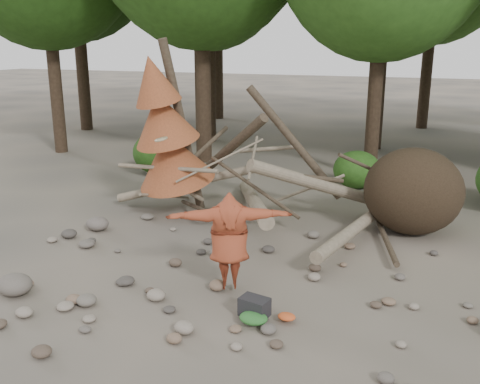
% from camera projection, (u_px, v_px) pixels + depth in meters
% --- Properties ---
extents(ground, '(120.00, 120.00, 0.00)m').
position_uv_depth(ground, '(236.00, 294.00, 9.33)').
color(ground, '#514C44').
rests_on(ground, ground).
extents(deadfall_pile, '(8.55, 5.24, 3.30)m').
position_uv_depth(deadfall_pile, '(386.00, 191.00, 12.17)').
color(deadfall_pile, '#332619').
rests_on(deadfall_pile, ground).
extents(dead_conifer, '(2.06, 2.16, 4.35)m').
position_uv_depth(dead_conifer, '(167.00, 133.00, 12.86)').
color(dead_conifer, '#4C3F30').
rests_on(dead_conifer, ground).
extents(bush_left, '(1.80, 1.80, 1.44)m').
position_uv_depth(bush_left, '(161.00, 153.00, 17.50)').
color(bush_left, '#234C14').
rests_on(bush_left, ground).
extents(bush_mid, '(1.40, 1.40, 1.12)m').
position_uv_depth(bush_mid, '(357.00, 170.00, 15.90)').
color(bush_mid, '#2E601B').
rests_on(bush_mid, ground).
extents(frisbee_thrower, '(2.84, 1.46, 2.48)m').
position_uv_depth(frisbee_thrower, '(229.00, 240.00, 9.18)').
color(frisbee_thrower, brown).
rests_on(frisbee_thrower, ground).
extents(backpack, '(0.50, 0.38, 0.30)m').
position_uv_depth(backpack, '(254.00, 310.00, 8.45)').
color(backpack, black).
rests_on(backpack, ground).
extents(cloth_green, '(0.45, 0.37, 0.17)m').
position_uv_depth(cloth_green, '(253.00, 321.00, 8.26)').
color(cloth_green, '#296327').
rests_on(cloth_green, ground).
extents(cloth_orange, '(0.28, 0.23, 0.10)m').
position_uv_depth(cloth_orange, '(287.00, 319.00, 8.36)').
color(cloth_orange, '#C74E22').
rests_on(cloth_orange, ground).
extents(boulder_front_left, '(0.62, 0.56, 0.37)m').
position_uv_depth(boulder_front_left, '(15.00, 285.00, 9.26)').
color(boulder_front_left, '#655D54').
rests_on(boulder_front_left, ground).
extents(boulder_mid_left, '(0.54, 0.48, 0.32)m').
position_uv_depth(boulder_mid_left, '(97.00, 224.00, 12.41)').
color(boulder_mid_left, '#675E56').
rests_on(boulder_mid_left, ground).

